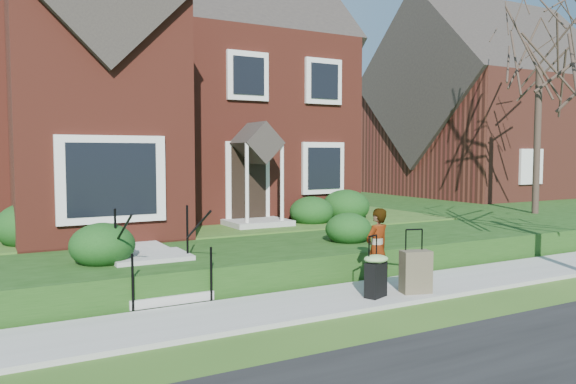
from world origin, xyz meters
TOP-DOWN VIEW (x-y plane):
  - ground at (0.00, 0.00)m, footprint 120.00×120.00m
  - sidewalk at (0.00, 0.00)m, footprint 60.00×1.60m
  - terrace at (4.00, 10.90)m, footprint 44.00×20.00m
  - walkway at (-2.50, 5.00)m, footprint 1.20×6.00m
  - main_house at (-0.21, 9.61)m, footprint 10.40×10.20m
  - neighbour_house at (16.00, 11.00)m, footprint 9.40×8.00m
  - front_steps at (-2.50, 1.84)m, footprint 1.40×2.02m
  - foundation_shrubs at (-0.19, 4.68)m, footprint 9.88×4.66m
  - woman at (1.07, 0.15)m, footprint 0.60×0.46m
  - suitcase_black at (0.68, -0.32)m, footprint 0.54×0.49m
  - suitcase_olive at (1.49, -0.42)m, footprint 0.58×0.42m
  - tree_gap at (10.44, 4.01)m, footprint 5.07×5.07m

SIDE VIEW (x-z plane):
  - ground at x=0.00m, z-range 0.00..0.00m
  - sidewalk at x=0.00m, z-range 0.00..0.08m
  - terrace at x=4.00m, z-range 0.00..0.60m
  - suitcase_olive at x=1.49m, z-range -0.11..1.02m
  - front_steps at x=-2.50m, z-range -0.28..1.22m
  - suitcase_black at x=0.68m, z-range -0.04..1.02m
  - walkway at x=-2.50m, z-range 0.60..0.66m
  - woman at x=1.07m, z-range 0.08..1.55m
  - foundation_shrubs at x=-0.19m, z-range 0.54..1.56m
  - neighbour_house at x=16.00m, z-range 0.65..9.85m
  - main_house at x=-0.21m, z-range 0.56..9.96m
  - tree_gap at x=10.44m, z-range 2.04..9.28m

